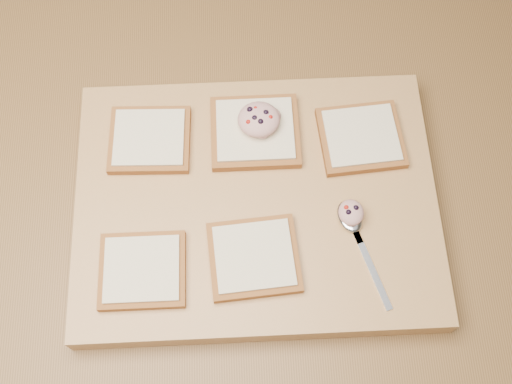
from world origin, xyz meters
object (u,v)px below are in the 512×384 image
bread_far_center (255,132)px  spoon (353,224)px  tuna_salad_dollop (259,119)px  cutting_board (256,203)px

bread_far_center → spoon: (0.12, -0.15, -0.00)m
bread_far_center → spoon: bearing=-49.3°
tuna_salad_dollop → spoon: tuna_salad_dollop is taller
cutting_board → bread_far_center: bearing=88.1°
cutting_board → tuna_salad_dollop: tuna_salad_dollop is taller
cutting_board → bread_far_center: (0.00, 0.10, 0.03)m
spoon → cutting_board: bearing=159.9°
bread_far_center → cutting_board: bearing=-91.9°
tuna_salad_dollop → spoon: bearing=-51.9°
bread_far_center → spoon: 0.19m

